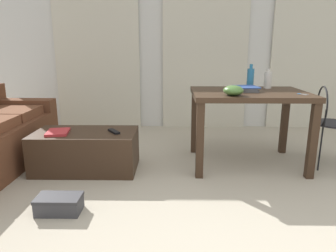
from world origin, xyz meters
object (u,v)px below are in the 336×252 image
object	(u,v)px
craft_table	(249,102)
tv_remote_primary	(114,131)
bottle_near	(250,78)
scissors	(301,94)
shoebox	(59,204)
coffee_table	(86,151)
wire_chair	(329,117)
bottle_far	(268,80)
magazine	(58,132)
bowl	(233,90)
book_stack	(246,89)

from	to	relation	value
craft_table	tv_remote_primary	bearing A→B (deg)	-171.44
craft_table	bottle_near	xyz separation A→B (m)	(0.06, 0.24, 0.22)
scissors	shoebox	size ratio (longest dim) A/B	0.30
coffee_table	tv_remote_primary	bearing A→B (deg)	-3.26
coffee_table	craft_table	distance (m)	1.71
wire_chair	bottle_far	xyz separation A→B (m)	(-0.54, 0.30, 0.34)
wire_chair	magazine	distance (m)	2.68
bowl	shoebox	size ratio (longest dim) A/B	0.56
craft_table	tv_remote_primary	size ratio (longest dim) A/B	6.20
magazine	bottle_far	bearing A→B (deg)	3.77
magazine	craft_table	bearing A→B (deg)	-1.75
bowl	tv_remote_primary	xyz separation A→B (m)	(-1.13, 0.07, -0.41)
shoebox	bottle_near	bearing A→B (deg)	37.18
coffee_table	bottle_near	world-z (taller)	bottle_near
scissors	magazine	xyz separation A→B (m)	(-2.32, -0.05, -0.37)
wire_chair	scissors	distance (m)	0.46
tv_remote_primary	scissors	bearing A→B (deg)	-33.80
bottle_far	shoebox	xyz separation A→B (m)	(-1.86, -1.27, -0.79)
coffee_table	scissors	distance (m)	2.15
bottle_far	book_stack	bearing A→B (deg)	-140.71
coffee_table	magazine	xyz separation A→B (m)	(-0.24, -0.06, 0.21)
bottle_far	magazine	distance (m)	2.23
bowl	book_stack	world-z (taller)	bowl
book_stack	bowl	bearing A→B (deg)	-122.64
wire_chair	tv_remote_primary	xyz separation A→B (m)	(-2.14, -0.15, -0.12)
book_stack	scissors	distance (m)	0.51
tv_remote_primary	coffee_table	bearing A→B (deg)	142.62
bottle_far	magazine	world-z (taller)	bottle_far
craft_table	scissors	xyz separation A→B (m)	(0.44, -0.19, 0.12)
wire_chair	book_stack	world-z (taller)	wire_chair
bottle_near	scissors	world-z (taller)	bottle_near
bowl	shoebox	xyz separation A→B (m)	(-1.40, -0.75, -0.75)
bowl	tv_remote_primary	distance (m)	1.20
wire_chair	bowl	size ratio (longest dim) A/B	4.50
wire_chair	bottle_near	size ratio (longest dim) A/B	3.24
bottle_near	wire_chair	bearing A→B (deg)	-22.34
bottle_far	shoebox	distance (m)	2.39
book_stack	scissors	size ratio (longest dim) A/B	2.68
wire_chair	shoebox	xyz separation A→B (m)	(-2.41, -0.97, -0.45)
craft_table	tv_remote_primary	xyz separation A→B (m)	(-1.34, -0.20, -0.25)
craft_table	scissors	distance (m)	0.50
bottle_near	bottle_far	world-z (taller)	bottle_near
magazine	bottle_near	bearing A→B (deg)	4.96
bottle_near	shoebox	bearing A→B (deg)	-142.82
book_stack	wire_chair	bearing A→B (deg)	-5.03
craft_table	bottle_near	world-z (taller)	bottle_near
wire_chair	shoebox	bearing A→B (deg)	-158.06
tv_remote_primary	bottle_near	bearing A→B (deg)	-16.51
magazine	shoebox	size ratio (longest dim) A/B	0.77
wire_chair	bottle_near	world-z (taller)	bottle_near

